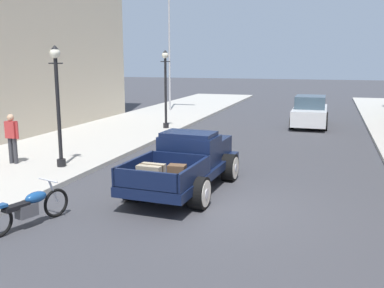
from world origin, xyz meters
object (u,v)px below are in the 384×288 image
flagpole (172,24)px  hotrod_truck_navy (188,161)px  car_background_white (310,112)px  pedestrian_sidewalk_left (12,136)px  street_lamp_near (58,97)px  motorcycle_parked (28,207)px  street_lamp_far (166,83)px

flagpole → hotrod_truck_navy: bearing=-68.7°
car_background_white → pedestrian_sidewalk_left: size_ratio=2.61×
hotrod_truck_navy → street_lamp_near: 4.81m
flagpole → motorcycle_parked: bearing=-78.7°
motorcycle_parked → street_lamp_near: 5.25m
hotrod_truck_navy → flagpole: flagpole is taller
hotrod_truck_navy → car_background_white: 13.06m
hotrod_truck_navy → flagpole: 18.29m
motorcycle_parked → pedestrian_sidewalk_left: 5.81m
car_background_white → street_lamp_far: size_ratio=1.12×
hotrod_truck_navy → car_background_white: car_background_white is taller
hotrod_truck_navy → pedestrian_sidewalk_left: (-6.25, 0.42, 0.33)m
pedestrian_sidewalk_left → street_lamp_near: (1.76, 0.11, 1.30)m
hotrod_truck_navy → car_background_white: bearing=78.1°
street_lamp_far → flagpole: 8.36m
pedestrian_sidewalk_left → street_lamp_far: 9.02m
hotrod_truck_navy → street_lamp_far: bearing=114.4°
car_background_white → street_lamp_far: 7.93m
street_lamp_near → street_lamp_far: same height
flagpole → pedestrian_sidewalk_left: bearing=-89.5°
street_lamp_far → pedestrian_sidewalk_left: bearing=-103.8°
car_background_white → flagpole: bearing=158.3°
street_lamp_near → hotrod_truck_navy: bearing=-6.7°
car_background_white → flagpole: flagpole is taller
flagpole → car_background_white: bearing=-21.7°
motorcycle_parked → street_lamp_far: 13.21m
street_lamp_near → street_lamp_far: size_ratio=1.00×
hotrod_truck_navy → motorcycle_parked: 4.53m
motorcycle_parked → street_lamp_near: size_ratio=0.53×
pedestrian_sidewalk_left → flagpole: bearing=90.5°
motorcycle_parked → pedestrian_sidewalk_left: bearing=132.3°
car_background_white → hotrod_truck_navy: bearing=-101.9°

